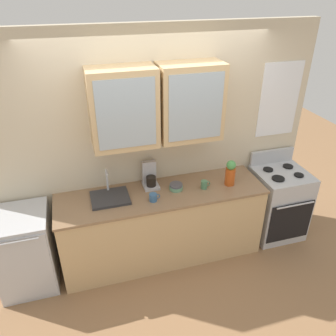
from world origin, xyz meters
The scene contains 11 objects.
ground_plane centered at (0.00, 0.00, 0.00)m, with size 10.00×10.00×0.00m, color #936B47.
back_wall_unit centered at (0.01, 0.30, 1.45)m, with size 3.74×0.46×2.60m.
counter centered at (0.00, 0.00, 0.45)m, with size 2.32×0.64×0.90m.
stove_range centered at (1.53, 0.00, 0.46)m, with size 0.62×0.64×1.08m.
sink_faucet centered at (-0.56, 0.05, 0.92)m, with size 0.40×0.34×0.30m.
bowl_stack centered at (0.17, 0.02, 0.93)m, with size 0.15×0.15×0.07m.
vase centered at (0.79, -0.05, 1.05)m, with size 0.11×0.11×0.30m.
cup_near_sink centered at (-0.13, -0.12, 0.94)m, with size 0.12×0.08×0.09m.
cup_near_bowls centered at (0.48, -0.05, 0.94)m, with size 0.11×0.07×0.10m.
dishwasher centered at (-1.50, 0.00, 0.45)m, with size 0.57×0.62×0.90m.
coffee_maker centered at (-0.09, 0.19, 1.00)m, with size 0.17×0.20×0.29m.
Camera 1 is at (-0.81, -2.98, 2.95)m, focal length 35.92 mm.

